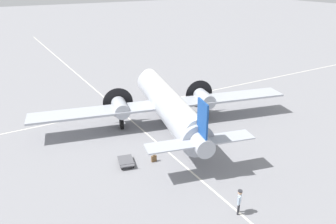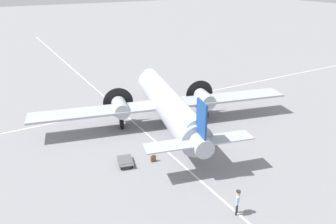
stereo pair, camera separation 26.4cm
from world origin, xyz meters
name	(u,v)px [view 1 (the left image)]	position (x,y,z in m)	size (l,w,h in m)	color
ground_plane	(168,128)	(0.00, 0.00, 0.00)	(300.00, 300.00, 0.00)	gray
apron_line_eastwest	(138,106)	(0.00, 6.78, 0.00)	(120.00, 0.16, 0.01)	silver
apron_line_northsouth	(146,133)	(-2.38, 0.00, 0.00)	(0.16, 120.00, 0.01)	silver
airliner_main	(167,102)	(0.10, 0.42, 2.54)	(25.43, 18.42, 5.86)	#ADB2BC
crew_foreground	(239,199)	(-2.48, -12.95, 1.09)	(0.49, 0.40, 1.73)	#2D2D33
suitcase_near_door	(154,159)	(-4.12, -4.80, 0.26)	(0.43, 0.17, 0.56)	brown
baggage_cart	(126,161)	(-6.23, -4.07, 0.28)	(1.56, 2.06, 0.56)	#56565B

